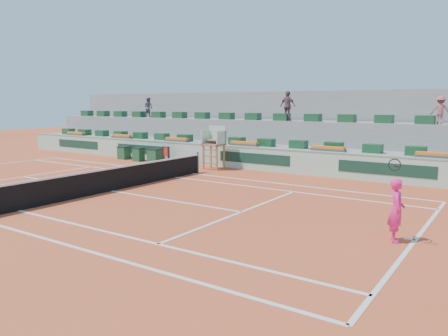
{
  "coord_description": "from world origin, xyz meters",
  "views": [
    {
      "loc": [
        13.95,
        -12.22,
        3.64
      ],
      "look_at": [
        4.0,
        2.5,
        1.0
      ],
      "focal_mm": 35.0,
      "sensor_mm": 36.0,
      "label": 1
    }
  ],
  "objects_px": {
    "player_bag": "(187,161)",
    "drink_cooler_a": "(155,156)",
    "umpire_chair": "(215,141)",
    "tennis_player": "(396,210)"
  },
  "relations": [
    {
      "from": "player_bag",
      "to": "drink_cooler_a",
      "type": "xyz_separation_m",
      "value": [
        -2.46,
        -0.17,
        0.2
      ]
    },
    {
      "from": "drink_cooler_a",
      "to": "umpire_chair",
      "type": "bearing_deg",
      "value": -2.5
    },
    {
      "from": "umpire_chair",
      "to": "drink_cooler_a",
      "type": "xyz_separation_m",
      "value": [
        -4.72,
        0.21,
        -1.12
      ]
    },
    {
      "from": "drink_cooler_a",
      "to": "tennis_player",
      "type": "bearing_deg",
      "value": -26.6
    },
    {
      "from": "player_bag",
      "to": "umpire_chair",
      "type": "bearing_deg",
      "value": -9.38
    },
    {
      "from": "player_bag",
      "to": "umpire_chair",
      "type": "height_order",
      "value": "umpire_chair"
    },
    {
      "from": "drink_cooler_a",
      "to": "tennis_player",
      "type": "relative_size",
      "value": 0.37
    },
    {
      "from": "player_bag",
      "to": "tennis_player",
      "type": "xyz_separation_m",
      "value": [
        13.7,
        -8.26,
        0.64
      ]
    },
    {
      "from": "umpire_chair",
      "to": "drink_cooler_a",
      "type": "distance_m",
      "value": 4.86
    },
    {
      "from": "player_bag",
      "to": "umpire_chair",
      "type": "relative_size",
      "value": 0.42
    }
  ]
}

